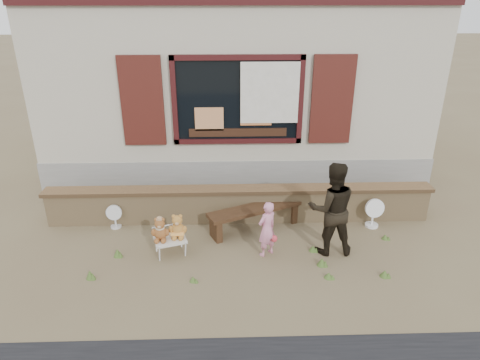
{
  "coord_description": "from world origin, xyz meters",
  "views": [
    {
      "loc": [
        -0.21,
        -6.06,
        3.94
      ],
      "look_at": [
        0.0,
        0.6,
        1.0
      ],
      "focal_mm": 32.0,
      "sensor_mm": 36.0,
      "label": 1
    }
  ],
  "objects_px": {
    "teddy_bear_left": "(160,228)",
    "child": "(267,229)",
    "teddy_bear_right": "(178,225)",
    "bench": "(255,213)",
    "adult": "(332,209)",
    "folding_chair": "(170,239)"
  },
  "relations": [
    {
      "from": "teddy_bear_right",
      "to": "bench",
      "type": "bearing_deg",
      "value": 11.2
    },
    {
      "from": "bench",
      "to": "teddy_bear_right",
      "type": "xyz_separation_m",
      "value": [
        -1.29,
        -0.7,
        0.18
      ]
    },
    {
      "from": "teddy_bear_left",
      "to": "adult",
      "type": "relative_size",
      "value": 0.25
    },
    {
      "from": "teddy_bear_left",
      "to": "child",
      "type": "bearing_deg",
      "value": -18.3
    },
    {
      "from": "teddy_bear_left",
      "to": "adult",
      "type": "height_order",
      "value": "adult"
    },
    {
      "from": "child",
      "to": "adult",
      "type": "relative_size",
      "value": 0.6
    },
    {
      "from": "folding_chair",
      "to": "teddy_bear_right",
      "type": "height_order",
      "value": "teddy_bear_right"
    },
    {
      "from": "bench",
      "to": "teddy_bear_right",
      "type": "relative_size",
      "value": 4.28
    },
    {
      "from": "folding_chair",
      "to": "teddy_bear_left",
      "type": "height_order",
      "value": "teddy_bear_left"
    },
    {
      "from": "folding_chair",
      "to": "adult",
      "type": "xyz_separation_m",
      "value": [
        2.6,
        0.0,
        0.51
      ]
    },
    {
      "from": "bench",
      "to": "teddy_bear_left",
      "type": "xyz_separation_m",
      "value": [
        -1.56,
        -0.79,
        0.18
      ]
    },
    {
      "from": "teddy_bear_left",
      "to": "teddy_bear_right",
      "type": "relative_size",
      "value": 0.97
    },
    {
      "from": "teddy_bear_left",
      "to": "adult",
      "type": "distance_m",
      "value": 2.75
    },
    {
      "from": "adult",
      "to": "bench",
      "type": "bearing_deg",
      "value": -32.09
    },
    {
      "from": "bench",
      "to": "folding_chair",
      "type": "xyz_separation_m",
      "value": [
        -1.43,
        -0.75,
        -0.05
      ]
    },
    {
      "from": "folding_chair",
      "to": "teddy_bear_left",
      "type": "distance_m",
      "value": 0.27
    },
    {
      "from": "teddy_bear_left",
      "to": "child",
      "type": "relative_size",
      "value": 0.41
    },
    {
      "from": "teddy_bear_right",
      "to": "child",
      "type": "distance_m",
      "value": 1.44
    },
    {
      "from": "bench",
      "to": "folding_chair",
      "type": "relative_size",
      "value": 2.88
    },
    {
      "from": "folding_chair",
      "to": "child",
      "type": "bearing_deg",
      "value": -19.91
    },
    {
      "from": "teddy_bear_right",
      "to": "teddy_bear_left",
      "type": "bearing_deg",
      "value": -180.0
    },
    {
      "from": "bench",
      "to": "teddy_bear_left",
      "type": "height_order",
      "value": "teddy_bear_left"
    }
  ]
}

